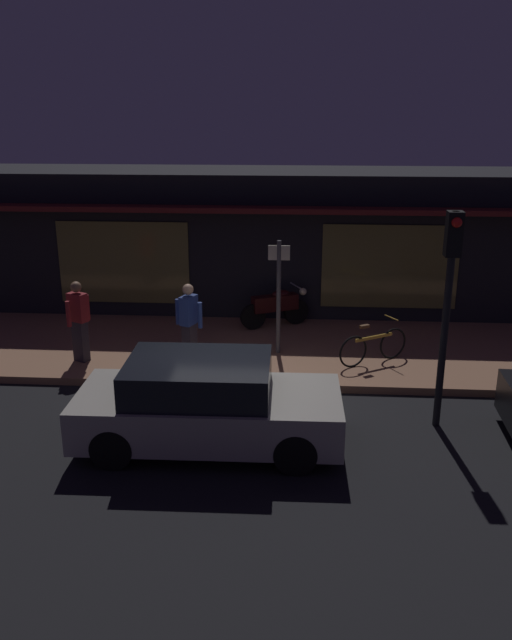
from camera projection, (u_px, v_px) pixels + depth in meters
name	position (u px, v px, depth m)	size (l,w,h in m)	color
ground_plane	(235.00, 414.00, 11.43)	(60.00, 60.00, 0.00)	black
sidewalk_slab	(249.00, 349.00, 14.25)	(18.00, 4.00, 0.15)	#8C6047
storefront_building	(259.00, 241.00, 16.92)	(18.00, 3.30, 3.60)	black
motorcycle	(276.00, 306.00, 15.38)	(1.59, 0.89, 0.97)	black
bicycle_parked	(373.00, 346.00, 13.19)	(1.43, 0.91, 0.91)	black
person_photographer	(79.00, 320.00, 13.17)	(0.44, 0.59, 1.67)	#28232D
person_bystander	(189.00, 323.00, 12.99)	(0.60, 0.44, 1.67)	#28232D
sign_post	(279.00, 290.00, 13.45)	(0.44, 0.09, 2.40)	#47474C
traffic_light_pole	(449.00, 283.00, 10.27)	(0.24, 0.33, 3.60)	black
parked_car_near	(206.00, 404.00, 10.19)	(4.13, 1.83, 1.42)	black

